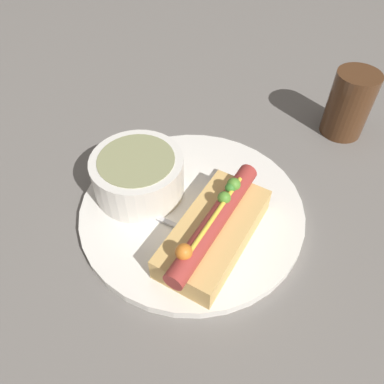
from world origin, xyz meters
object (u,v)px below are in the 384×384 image
Objects in this scene: soup_bowl at (138,173)px; spoon at (128,205)px; drinking_glass at (349,104)px; hot_dog at (211,231)px.

spoon is (-0.02, -0.02, -0.03)m from soup_bowl.
drinking_glass is at bearing -124.17° from spoon.
spoon is 0.35m from drinking_glass.
hot_dog is 1.17× the size of spoon.
hot_dog reaches higher than soup_bowl.
hot_dog is 1.46× the size of soup_bowl.
soup_bowl reaches higher than spoon.
soup_bowl is 0.80× the size of spoon.
soup_bowl is 1.16× the size of drinking_glass.
spoon is 1.45× the size of drinking_glass.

